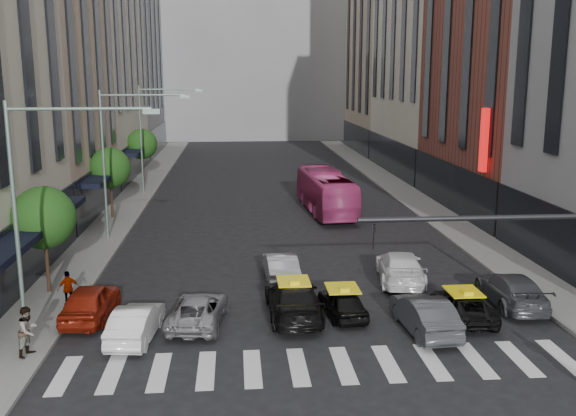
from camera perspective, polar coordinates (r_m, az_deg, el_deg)
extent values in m
plane|color=black|center=(21.90, 4.01, -15.49)|extent=(160.00, 160.00, 0.00)
cube|color=slate|center=(50.93, -14.18, 0.11)|extent=(3.00, 96.00, 0.15)
cube|color=slate|center=(52.31, 11.52, 0.53)|extent=(3.00, 96.00, 0.15)
cube|color=tan|center=(49.29, -21.77, 13.23)|extent=(8.00, 16.00, 24.00)
cube|color=gray|center=(85.53, -14.61, 14.70)|extent=(8.00, 18.00, 30.00)
cube|color=brown|center=(50.50, 19.32, 14.48)|extent=(8.00, 18.00, 26.00)
cube|color=tan|center=(86.69, 8.91, 14.22)|extent=(8.00, 18.00, 28.00)
cube|color=gray|center=(104.59, -3.19, 16.08)|extent=(30.00, 10.00, 36.00)
cylinder|color=black|center=(31.61, -20.64, -4.24)|extent=(0.18, 0.18, 3.15)
sphere|color=#124213|center=(31.16, -20.90, -0.81)|extent=(2.88, 2.88, 2.88)
cylinder|color=black|center=(46.81, -15.42, 1.10)|extent=(0.18, 0.18, 3.15)
sphere|color=#124213|center=(46.51, -15.55, 3.45)|extent=(2.88, 2.88, 2.88)
cylinder|color=black|center=(62.41, -12.78, 3.80)|extent=(0.18, 0.18, 3.15)
sphere|color=#124213|center=(62.18, -12.86, 5.57)|extent=(2.88, 2.88, 2.88)
cylinder|color=gray|center=(25.13, -23.01, -1.54)|extent=(0.16, 0.16, 9.00)
cylinder|color=gray|center=(23.89, -18.06, 8.38)|extent=(5.00, 0.12, 0.12)
cube|color=gray|center=(23.45, -12.03, 8.40)|extent=(0.60, 0.25, 0.18)
cylinder|color=gray|center=(40.39, -16.06, 3.64)|extent=(0.16, 0.16, 9.00)
cylinder|color=gray|center=(39.63, -12.81, 9.76)|extent=(5.00, 0.12, 0.12)
cube|color=gray|center=(39.37, -9.14, 9.74)|extent=(0.60, 0.25, 0.18)
cylinder|color=gray|center=(56.06, -12.93, 5.94)|extent=(0.16, 0.16, 9.00)
cylinder|color=gray|center=(55.52, -10.54, 10.33)|extent=(5.00, 0.12, 0.12)
cube|color=gray|center=(55.33, -7.91, 10.31)|extent=(0.60, 0.25, 0.18)
cylinder|color=black|center=(20.59, 20.00, -0.78)|extent=(10.00, 0.16, 0.16)
imported|color=black|center=(19.27, 7.63, -2.52)|extent=(0.13, 0.16, 0.80)
cube|color=red|center=(42.45, 17.03, 5.79)|extent=(0.30, 0.70, 4.00)
imported|color=maroon|center=(28.25, -17.15, -7.95)|extent=(2.01, 4.49, 1.50)
imported|color=white|center=(25.75, -13.37, -9.86)|extent=(1.86, 4.21, 1.35)
imported|color=#949498|center=(26.71, -8.02, -8.97)|extent=(2.56, 4.68, 1.24)
imported|color=black|center=(27.22, 0.49, -8.11)|extent=(2.28, 5.37, 1.54)
imported|color=black|center=(27.41, 4.84, -8.37)|extent=(1.93, 3.76, 1.22)
imported|color=#383A3F|center=(26.29, 12.03, -9.20)|extent=(1.87, 4.54, 1.46)
imported|color=black|center=(28.02, 15.27, -8.35)|extent=(2.11, 4.30, 1.17)
imported|color=#44474C|center=(30.19, 19.25, -6.88)|extent=(2.24, 5.04, 1.44)
imported|color=#ACACB1|center=(31.88, -0.68, -5.24)|extent=(1.71, 4.36, 1.41)
imported|color=white|center=(32.14, 9.95, -5.18)|extent=(2.82, 5.47, 1.52)
imported|color=#BE3876|center=(47.57, 3.38, 1.44)|extent=(3.27, 11.14, 3.06)
imported|color=gray|center=(25.06, -22.11, -10.09)|extent=(0.95, 1.07, 1.82)
imported|color=gray|center=(29.63, -18.94, -6.77)|extent=(0.99, 0.74, 1.56)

